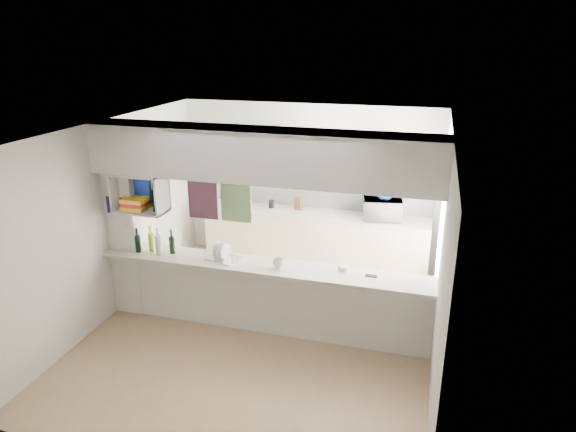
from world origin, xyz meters
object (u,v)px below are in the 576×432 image
(microwave, at_px, (383,209))
(dish_rack, at_px, (224,252))
(bowl, at_px, (385,197))
(wine_bottles, at_px, (155,243))

(microwave, distance_m, dish_rack, 2.71)
(bowl, xyz_separation_m, wine_bottles, (-2.73, -2.15, -0.22))
(wine_bottles, bearing_deg, bowl, 38.28)
(microwave, relative_size, bowl, 2.31)
(microwave, relative_size, wine_bottles, 1.11)
(microwave, height_order, dish_rack, microwave)
(microwave, relative_size, dish_rack, 1.20)
(dish_rack, relative_size, wine_bottles, 0.92)
(microwave, xyz_separation_m, wine_bottles, (-2.70, -2.12, -0.03))
(wine_bottles, bearing_deg, dish_rack, 3.87)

